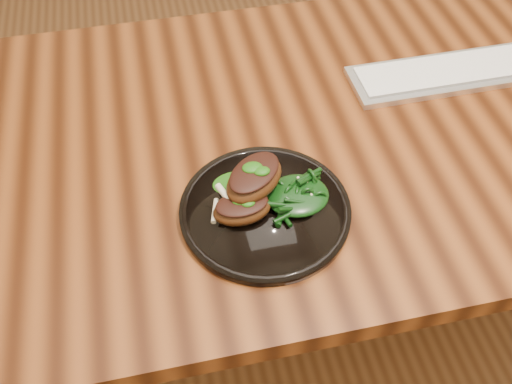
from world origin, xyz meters
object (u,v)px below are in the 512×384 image
at_px(desk, 391,144).
at_px(keyboard, 448,73).
at_px(greens_heap, 298,193).
at_px(lamb_chop_front, 242,208).
at_px(plate, 265,210).

relative_size(desk, keyboard, 4.12).
bearing_deg(greens_heap, lamb_chop_front, -171.18).
relative_size(lamb_chop_front, greens_heap, 0.97).
height_order(plate, keyboard, keyboard).
distance_m(lamb_chop_front, greens_heap, 0.09).
xyz_separation_m(desk, lamb_chop_front, (-0.33, -0.19, 0.12)).
bearing_deg(lamb_chop_front, greens_heap, 8.82).
relative_size(plate, greens_heap, 2.69).
bearing_deg(plate, greens_heap, 5.19).
distance_m(desk, keyboard, 0.18).
bearing_deg(keyboard, greens_heap, -145.79).
bearing_deg(plate, keyboard, 31.26).
bearing_deg(desk, greens_heap, -144.28).
xyz_separation_m(desk, plate, (-0.30, -0.18, 0.09)).
xyz_separation_m(greens_heap, keyboard, (0.37, 0.25, -0.02)).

